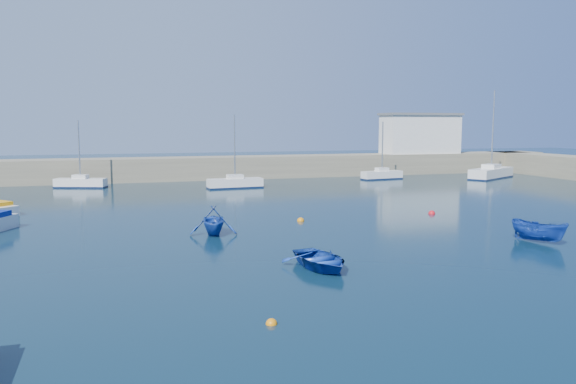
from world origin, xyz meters
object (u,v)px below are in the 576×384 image
object	(u,v)px
harbor_office	(420,134)
sailboat_8	(491,173)
dinghy_right	(539,231)
dinghy_center	(320,260)
sailboat_6	(235,183)
sailboat_7	(382,175)
sailboat_5	(81,182)
dinghy_left	(213,220)

from	to	relation	value
harbor_office	sailboat_8	distance (m)	11.10
dinghy_right	sailboat_8	bearing A→B (deg)	35.47
sailboat_8	dinghy_center	distance (m)	48.35
sailboat_6	sailboat_7	bearing A→B (deg)	-81.88
dinghy_center	dinghy_right	size ratio (longest dim) A/B	1.20
sailboat_5	sailboat_6	distance (m)	15.77
sailboat_6	sailboat_8	world-z (taller)	sailboat_8
sailboat_5	sailboat_6	xyz separation A→B (m)	(14.94, -5.05, 0.01)
sailboat_8	dinghy_left	xyz separation A→B (m)	(-37.75, -24.69, 0.16)
sailboat_6	dinghy_center	size ratio (longest dim) A/B	1.95
dinghy_center	sailboat_5	bearing A→B (deg)	100.64
sailboat_7	harbor_office	bearing A→B (deg)	-61.35
sailboat_5	sailboat_8	bearing A→B (deg)	-75.35
harbor_office	sailboat_6	size ratio (longest dim) A/B	1.36
sailboat_7	dinghy_left	bearing A→B (deg)	130.09
sailboat_6	dinghy_right	distance (m)	32.52
sailboat_7	sailboat_8	xyz separation A→B (m)	(13.10, -2.72, 0.13)
dinghy_center	harbor_office	bearing A→B (deg)	48.03
harbor_office	sailboat_6	distance (m)	29.45
sailboat_5	sailboat_8	size ratio (longest dim) A/B	0.65
sailboat_6	dinghy_right	xyz separation A→B (m)	(10.28, -30.85, 0.07)
sailboat_6	dinghy_center	bearing A→B (deg)	170.60
dinghy_left	dinghy_right	bearing A→B (deg)	-15.16
sailboat_6	dinghy_center	distance (m)	32.71
sailboat_5	dinghy_left	xyz separation A→B (m)	(8.71, -28.47, 0.30)
dinghy_left	dinghy_right	distance (m)	18.11
harbor_office	dinghy_right	xyz separation A→B (m)	(-16.87, -41.32, -4.49)
sailboat_5	dinghy_right	world-z (taller)	sailboat_5
sailboat_7	sailboat_8	bearing A→B (deg)	-109.65
sailboat_5	sailboat_7	size ratio (longest dim) A/B	1.01
dinghy_right	sailboat_6	bearing A→B (deg)	87.37
sailboat_5	dinghy_right	size ratio (longest dim) A/B	2.15
sailboat_7	dinghy_left	size ratio (longest dim) A/B	2.13
sailboat_8	dinghy_right	bearing A→B (deg)	116.13
dinghy_left	dinghy_right	xyz separation A→B (m)	(16.51, -7.44, -0.22)
sailboat_6	dinghy_center	world-z (taller)	sailboat_6
harbor_office	dinghy_center	xyz separation A→B (m)	(-30.17, -43.04, -4.71)
harbor_office	dinghy_left	bearing A→B (deg)	-134.57
sailboat_8	dinghy_right	xyz separation A→B (m)	(-21.24, -32.12, -0.06)
sailboat_6	sailboat_8	xyz separation A→B (m)	(31.51, 1.27, 0.13)
sailboat_8	sailboat_7	bearing A→B (deg)	47.89
sailboat_7	dinghy_left	world-z (taller)	sailboat_7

